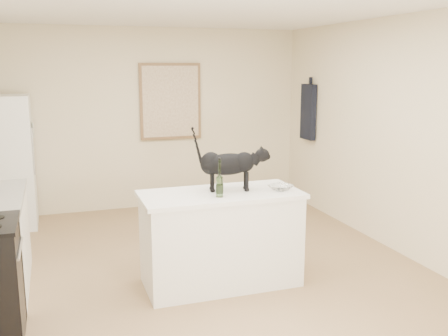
{
  "coord_description": "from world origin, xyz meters",
  "views": [
    {
      "loc": [
        -1.34,
        -4.57,
        2.06
      ],
      "look_at": [
        0.15,
        -0.15,
        1.12
      ],
      "focal_mm": 40.75,
      "sensor_mm": 36.0,
      "label": 1
    }
  ],
  "objects_px": {
    "wine_bottle": "(220,180)",
    "black_cat": "(228,167)",
    "glass_bowl": "(280,188)",
    "fridge": "(5,162)"
  },
  "relations": [
    {
      "from": "wine_bottle",
      "to": "black_cat",
      "type": "bearing_deg",
      "value": 53.51
    },
    {
      "from": "glass_bowl",
      "to": "black_cat",
      "type": "bearing_deg",
      "value": 161.0
    },
    {
      "from": "fridge",
      "to": "glass_bowl",
      "type": "xyz_separation_m",
      "value": [
        2.61,
        -2.66,
        0.08
      ]
    },
    {
      "from": "wine_bottle",
      "to": "glass_bowl",
      "type": "height_order",
      "value": "wine_bottle"
    },
    {
      "from": "fridge",
      "to": "wine_bottle",
      "type": "distance_m",
      "value": 3.36
    },
    {
      "from": "fridge",
      "to": "black_cat",
      "type": "height_order",
      "value": "fridge"
    },
    {
      "from": "fridge",
      "to": "wine_bottle",
      "type": "xyz_separation_m",
      "value": [
        1.99,
        -2.7,
        0.21
      ]
    },
    {
      "from": "wine_bottle",
      "to": "glass_bowl",
      "type": "distance_m",
      "value": 0.64
    },
    {
      "from": "black_cat",
      "to": "glass_bowl",
      "type": "bearing_deg",
      "value": -6.25
    },
    {
      "from": "fridge",
      "to": "wine_bottle",
      "type": "bearing_deg",
      "value": -53.63
    }
  ]
}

